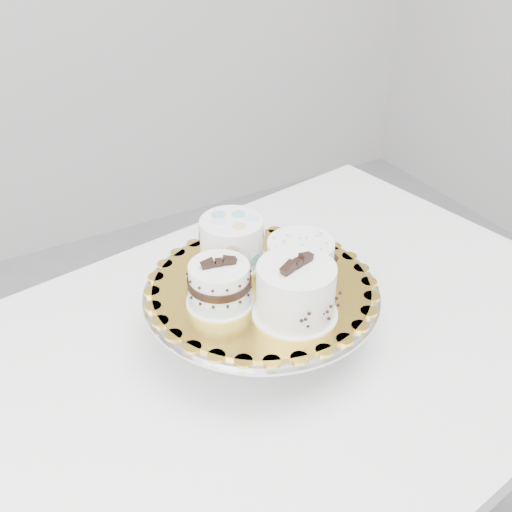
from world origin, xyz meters
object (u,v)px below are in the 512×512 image
cake_dots (232,240)px  table (268,383)px  cake_banded (219,285)px  cake_stand (261,304)px  cake_board (261,287)px  cake_ribbon (301,259)px  cake_swirl (296,292)px

cake_dots → table: bearing=-79.0°
cake_banded → table: bearing=-0.6°
cake_stand → cake_board: bearing=-90.0°
cake_board → cake_ribbon: (0.07, -0.00, 0.03)m
table → cake_ribbon: cake_ribbon is taller
cake_banded → cake_stand: bearing=16.5°
cake_board → cake_banded: bearing=-176.4°
cake_board → cake_ribbon: size_ratio=2.76×
cake_board → cake_banded: cake_banded is taller
cake_board → cake_swirl: cake_swirl is taller
table → cake_board: size_ratio=3.79×
cake_stand → cake_board: size_ratio=1.09×
cake_banded → cake_swirl: bearing=-31.2°
table → cake_stand: (-0.00, 0.02, 0.15)m
cake_stand → cake_board: 0.03m
cake_board → cake_swirl: bearing=-85.0°
table → cake_ribbon: (0.07, 0.02, 0.21)m
cake_stand → cake_ribbon: size_ratio=3.00×
cake_swirl → cake_banded: size_ratio=1.30×
cake_board → cake_swirl: size_ratio=2.43×
cake_stand → cake_banded: (-0.07, -0.00, 0.07)m
cake_swirl → cake_dots: 0.17m
table → cake_dots: size_ratio=10.34×
cake_dots → cake_ribbon: bearing=-42.4°
table → cake_dots: (-0.00, 0.11, 0.22)m
table → cake_banded: (-0.07, 0.02, 0.22)m
table → cake_swirl: (0.01, -0.06, 0.22)m
cake_dots → cake_ribbon: cake_dots is taller
table → cake_swirl: size_ratio=9.21×
cake_swirl → cake_ribbon: (0.06, 0.08, -0.01)m
cake_stand → cake_dots: 0.11m
cake_stand → cake_banded: size_ratio=3.44×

